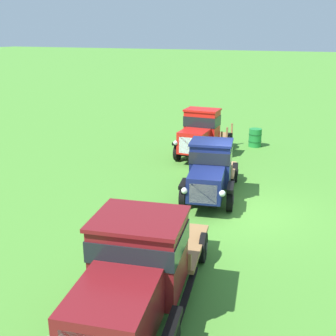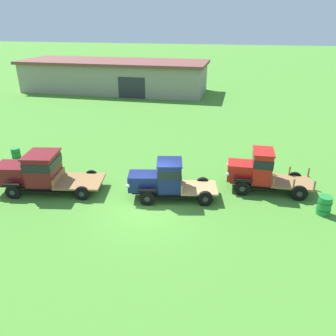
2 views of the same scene
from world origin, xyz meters
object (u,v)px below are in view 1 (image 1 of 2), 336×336
(vintage_truck_foreground_near, at_px, (136,269))
(oil_drum_beside_row, at_px, (255,138))
(vintage_truck_midrow_center, at_px, (201,134))
(vintage_truck_second_in_line, at_px, (210,170))

(vintage_truck_foreground_near, distance_m, oil_drum_beside_row, 14.46)
(vintage_truck_foreground_near, distance_m, vintage_truck_midrow_center, 11.72)
(vintage_truck_foreground_near, bearing_deg, vintage_truck_midrow_center, 12.82)
(vintage_truck_foreground_near, bearing_deg, vintage_truck_second_in_line, 5.50)
(vintage_truck_foreground_near, xyz_separation_m, vintage_truck_midrow_center, (11.43, 2.60, 0.01))
(vintage_truck_foreground_near, xyz_separation_m, vintage_truck_second_in_line, (6.76, 0.65, -0.09))
(vintage_truck_midrow_center, relative_size, oil_drum_beside_row, 4.92)
(vintage_truck_second_in_line, relative_size, oil_drum_beside_row, 5.15)
(vintage_truck_foreground_near, height_order, vintage_truck_midrow_center, vintage_truck_midrow_center)
(vintage_truck_second_in_line, distance_m, oil_drum_beside_row, 7.69)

